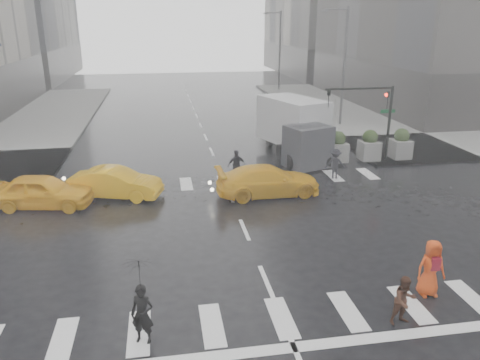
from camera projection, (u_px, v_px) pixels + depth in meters
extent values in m
plane|color=black|center=(245.00, 230.00, 18.96)|extent=(120.00, 120.00, 0.00)
cube|color=slate|center=(440.00, 122.00, 38.34)|extent=(35.00, 35.00, 0.15)
cube|color=#282524|center=(476.00, 80.00, 48.01)|extent=(26.05, 26.05, 4.40)
cube|color=#282524|center=(360.00, 58.00, 75.04)|extent=(26.05, 26.05, 4.40)
cylinder|color=black|center=(389.00, 125.00, 27.27)|extent=(0.16, 0.16, 4.50)
cylinder|color=black|center=(360.00, 89.00, 26.25)|extent=(4.00, 0.12, 0.12)
imported|color=black|center=(387.00, 100.00, 26.76)|extent=(0.16, 0.20, 1.00)
imported|color=black|center=(328.00, 98.00, 26.13)|extent=(0.16, 0.20, 1.00)
sphere|color=#FF190C|center=(386.00, 95.00, 26.65)|extent=(0.20, 0.20, 0.20)
cube|color=#0B4F23|center=(388.00, 111.00, 27.31)|extent=(0.90, 0.03, 0.22)
cylinder|color=#59595B|center=(344.00, 68.00, 36.02)|extent=(0.20, 0.20, 9.00)
cylinder|color=#59595B|center=(336.00, 9.00, 34.48)|extent=(1.80, 0.12, 0.12)
cube|color=#59595B|center=(325.00, 10.00, 34.37)|extent=(0.50, 0.22, 0.15)
cylinder|color=#59595B|center=(280.00, 52.00, 54.66)|extent=(0.20, 0.20, 9.00)
cylinder|color=#59595B|center=(273.00, 13.00, 53.12)|extent=(1.80, 0.12, 0.12)
cube|color=#59595B|center=(265.00, 14.00, 53.01)|extent=(0.50, 0.22, 0.15)
cube|color=slate|center=(337.00, 152.00, 27.49)|extent=(1.10, 1.10, 1.10)
sphere|color=black|center=(338.00, 139.00, 27.22)|extent=(0.90, 0.90, 0.90)
cube|color=slate|center=(369.00, 150.00, 27.80)|extent=(1.10, 1.10, 1.10)
sphere|color=black|center=(370.00, 137.00, 27.54)|extent=(0.90, 0.90, 0.90)
cube|color=slate|center=(400.00, 149.00, 28.12)|extent=(1.10, 1.10, 1.10)
sphere|color=black|center=(402.00, 136.00, 27.86)|extent=(0.90, 0.90, 0.90)
imported|color=black|center=(142.00, 314.00, 12.12)|extent=(0.71, 0.58, 1.67)
imported|color=black|center=(139.00, 275.00, 11.74)|extent=(1.23, 1.24, 0.88)
imported|color=#402317|center=(405.00, 300.00, 12.90)|extent=(0.78, 0.65, 1.46)
imported|color=#D9400F|center=(431.00, 268.00, 14.23)|extent=(0.91, 0.62, 1.82)
cube|color=maroon|center=(435.00, 264.00, 13.98)|extent=(0.29, 0.17, 0.40)
imported|color=black|center=(237.00, 165.00, 24.49)|extent=(1.02, 0.67, 1.66)
imported|color=black|center=(335.00, 164.00, 24.85)|extent=(1.18, 0.91, 1.62)
imported|color=#F8AF0D|center=(42.00, 191.00, 21.03)|extent=(4.67, 2.53, 1.51)
imported|color=#F8AF0D|center=(116.00, 183.00, 22.22)|extent=(4.56, 2.71, 1.42)
imported|color=#F8AF0D|center=(268.00, 181.00, 22.50)|extent=(4.50, 2.20, 1.45)
cube|color=silver|center=(293.00, 121.00, 29.20)|extent=(2.45, 4.70, 2.76)
cube|color=#313136|center=(308.00, 146.00, 26.42)|extent=(2.35, 1.84, 2.35)
cube|color=black|center=(308.00, 134.00, 26.18)|extent=(2.04, 0.92, 0.92)
cylinder|color=black|center=(290.00, 162.00, 26.32)|extent=(0.29, 0.92, 0.92)
cylinder|color=black|center=(326.00, 160.00, 26.66)|extent=(0.29, 0.92, 0.92)
cylinder|color=black|center=(280.00, 152.00, 28.42)|extent=(0.29, 0.92, 0.92)
cylinder|color=black|center=(314.00, 150.00, 28.76)|extent=(0.29, 0.92, 0.92)
cylinder|color=black|center=(269.00, 140.00, 31.08)|extent=(0.29, 0.92, 0.92)
cylinder|color=black|center=(301.00, 139.00, 31.42)|extent=(0.29, 0.92, 0.92)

